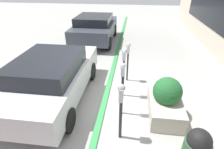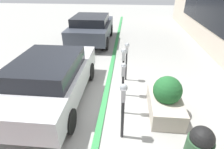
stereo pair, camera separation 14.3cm
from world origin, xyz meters
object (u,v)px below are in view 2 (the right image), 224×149
at_px(parking_meter_middle, 123,63).
at_px(parking_meter_fourth, 127,54).
at_px(parked_car_middle, 51,78).
at_px(parking_meter_nearest, 123,102).
at_px(parking_meter_second, 123,79).
at_px(planter_box, 166,99).
at_px(parked_car_rear, 91,28).

relative_size(parking_meter_middle, parking_meter_fourth, 1.12).
xyz_separation_m(parking_meter_fourth, parked_car_middle, (-1.31, 2.12, -0.28)).
bearing_deg(parking_meter_nearest, parking_meter_fourth, -0.64).
distance_m(parking_meter_second, parking_meter_fourth, 1.75).
bearing_deg(parked_car_middle, planter_box, -95.41).
relative_size(parking_meter_nearest, planter_box, 0.98).
bearing_deg(parking_meter_nearest, parking_meter_second, 2.07).
xyz_separation_m(parking_meter_fourth, planter_box, (-1.63, -1.08, -0.58)).
xyz_separation_m(parking_meter_fourth, parked_car_rear, (4.02, 2.00, -0.24)).
bearing_deg(parking_meter_nearest, parking_meter_middle, 1.86).
bearing_deg(planter_box, parking_meter_second, 96.32).
bearing_deg(parked_car_middle, parked_car_rear, -1.17).
height_order(parking_meter_second, parked_car_middle, parking_meter_second).
relative_size(parking_meter_second, parking_meter_fourth, 1.08).
relative_size(parking_meter_second, parked_car_middle, 0.38).
xyz_separation_m(parking_meter_middle, parking_meter_fourth, (0.93, -0.08, -0.11)).
relative_size(parking_meter_nearest, parking_meter_fourth, 1.04).
height_order(parking_meter_nearest, planter_box, parking_meter_nearest).
xyz_separation_m(parking_meter_nearest, parked_car_middle, (1.26, 2.09, -0.28)).
bearing_deg(parking_meter_nearest, planter_box, -49.56).
relative_size(planter_box, parked_car_rear, 0.38).
distance_m(parking_meter_nearest, parked_car_rear, 6.89).
height_order(parking_meter_middle, parking_meter_fourth, parking_meter_middle).
distance_m(parking_meter_nearest, parking_meter_second, 0.82).
relative_size(parking_meter_fourth, parked_car_middle, 0.35).
bearing_deg(parked_car_middle, parking_meter_nearest, -120.86).
distance_m(parking_meter_nearest, parked_car_middle, 2.46).
height_order(parking_meter_second, parked_car_rear, parking_meter_second).
xyz_separation_m(parking_meter_second, parked_car_rear, (5.78, 1.94, -0.29)).
relative_size(parking_meter_nearest, parking_meter_second, 0.96).
xyz_separation_m(parking_meter_nearest, parking_meter_second, (0.82, 0.03, 0.05)).
bearing_deg(parking_meter_middle, planter_box, -120.94).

